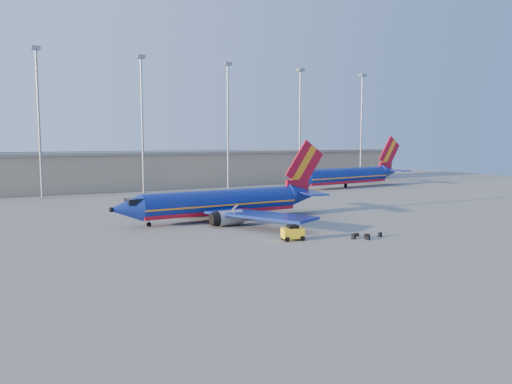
% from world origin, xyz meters
% --- Properties ---
extents(ground, '(220.00, 220.00, 0.00)m').
position_xyz_m(ground, '(0.00, 0.00, 0.00)').
color(ground, slate).
rests_on(ground, ground).
extents(terminal_building, '(122.00, 16.00, 8.50)m').
position_xyz_m(terminal_building, '(10.00, 58.00, 4.32)').
color(terminal_building, gray).
rests_on(terminal_building, ground).
extents(light_mast_row, '(101.60, 1.60, 28.65)m').
position_xyz_m(light_mast_row, '(5.00, 46.00, 17.55)').
color(light_mast_row, gray).
rests_on(light_mast_row, ground).
extents(aircraft_main, '(33.05, 31.82, 11.19)m').
position_xyz_m(aircraft_main, '(-5.77, 4.94, 2.39)').
color(aircraft_main, navy).
rests_on(aircraft_main, ground).
extents(aircraft_second, '(35.98, 13.95, 12.20)m').
position_xyz_m(aircraft_second, '(40.82, 34.05, 2.80)').
color(aircraft_second, navy).
rests_on(aircraft_second, ground).
extents(baggage_tug, '(2.65, 1.92, 1.72)m').
position_xyz_m(baggage_tug, '(-5.69, -11.82, 0.90)').
color(baggage_tug, yellow).
rests_on(baggage_tug, ground).
extents(luggage_pile, '(4.20, 2.68, 0.54)m').
position_xyz_m(luggage_pile, '(2.16, -14.82, 0.23)').
color(luggage_pile, black).
rests_on(luggage_pile, ground).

